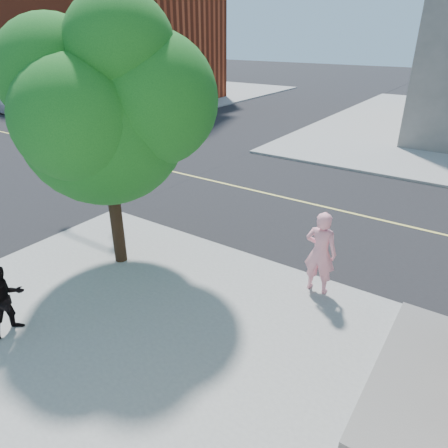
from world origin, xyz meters
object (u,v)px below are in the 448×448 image
Objects in this scene: car_a at (58,120)px; car_b at (12,103)px; signal_pole at (66,110)px; pedestrian at (6,300)px; street_tree at (105,102)px; man_on_phone at (320,253)px.

car_a reaches higher than car_b.
signal_pole reaches higher than car_b.
pedestrian is at bearing -41.07° from signal_pole.
street_tree is at bearing -139.61° from car_a.
car_b is (-23.14, 10.58, -3.46)m from street_tree.
street_tree is 4.64m from signal_pole.
car_b is at bearing 57.71° from car_a.
car_a is at bearing 155.76° from signal_pole.
pedestrian reaches higher than car_b.
street_tree is (-4.73, -1.61, 3.08)m from man_on_phone.
signal_pole is (-4.16, 1.87, -0.84)m from street_tree.
pedestrian reaches higher than car_a.
pedestrian is 19.18m from car_a.
pedestrian is at bearing -147.57° from car_a.
pedestrian is (-4.52, -4.81, -0.24)m from man_on_phone.
signal_pole is at bearing 43.50° from pedestrian.
man_on_phone is at bearing -40.39° from pedestrian.
pedestrian is 27.11m from car_b.
street_tree is at bearing 6.54° from pedestrian.
car_a is (-14.85, 8.67, -3.44)m from street_tree.
car_b is (-27.86, 8.97, -0.39)m from man_on_phone.
man_on_phone is 0.37× the size of car_a.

